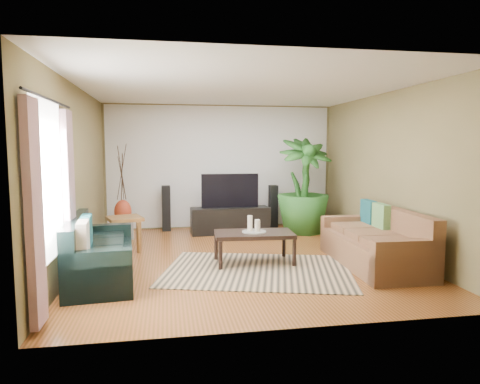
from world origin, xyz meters
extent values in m
plane|color=brown|center=(0.00, 0.00, 0.00)|extent=(5.50, 5.50, 0.00)
plane|color=white|center=(0.00, 0.00, 2.70)|extent=(5.50, 5.50, 0.00)
plane|color=brown|center=(0.00, 2.75, 1.35)|extent=(5.00, 0.00, 5.00)
plane|color=brown|center=(0.00, -2.75, 1.35)|extent=(5.00, 0.00, 5.00)
plane|color=brown|center=(-2.50, 0.00, 1.35)|extent=(0.00, 5.50, 5.50)
plane|color=brown|center=(2.50, 0.00, 1.35)|extent=(0.00, 5.50, 5.50)
plane|color=white|center=(0.00, 2.74, 1.35)|extent=(4.90, 0.00, 4.90)
plane|color=white|center=(-2.48, -1.60, 1.40)|extent=(0.00, 1.80, 1.80)
cube|color=gray|center=(-2.43, -2.35, 1.15)|extent=(0.08, 0.35, 2.20)
cube|color=gray|center=(-2.43, -0.85, 1.15)|extent=(0.08, 0.35, 2.20)
cylinder|color=black|center=(-2.43, -1.60, 2.30)|extent=(0.03, 1.90, 0.03)
cube|color=black|center=(-2.07, -0.78, 0.42)|extent=(0.97, 1.94, 0.85)
cube|color=brown|center=(1.88, -0.75, 0.42)|extent=(1.01, 2.13, 0.85)
cube|color=tan|center=(0.10, -0.75, 0.01)|extent=(3.05, 2.50, 0.01)
cube|color=black|center=(0.12, -0.35, 0.24)|extent=(1.22, 0.72, 0.49)
cylinder|color=gray|center=(0.12, -0.35, 0.49)|extent=(0.37, 0.37, 0.02)
cylinder|color=white|center=(0.06, -0.32, 0.62)|extent=(0.08, 0.08, 0.24)
cylinder|color=#F0E7CB|center=(0.16, -0.39, 0.59)|extent=(0.08, 0.08, 0.18)
cylinder|color=white|center=(0.19, -0.29, 0.58)|extent=(0.08, 0.08, 0.15)
cube|color=black|center=(0.10, 2.02, 0.27)|extent=(1.63, 0.54, 0.54)
cube|color=black|center=(0.10, 2.04, 0.89)|extent=(1.18, 0.06, 0.70)
cube|color=black|center=(-1.20, 2.50, 0.48)|extent=(0.18, 0.20, 0.97)
cube|color=black|center=(1.14, 2.48, 0.47)|extent=(0.18, 0.20, 0.94)
imported|color=#21541C|center=(1.61, 1.82, 0.99)|extent=(1.26, 1.26, 1.98)
cylinder|color=black|center=(1.61, 1.82, 0.14)|extent=(0.37, 0.37, 0.28)
cube|color=gray|center=(-2.04, 1.87, 0.18)|extent=(0.41, 0.41, 0.36)
ellipsoid|color=maroon|center=(-2.04, 1.87, 0.53)|extent=(0.33, 0.33, 0.46)
cube|color=brown|center=(-1.91, 0.87, 0.29)|extent=(0.69, 0.69, 0.58)
camera|label=1|loc=(-1.17, -6.65, 1.78)|focal=32.00mm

